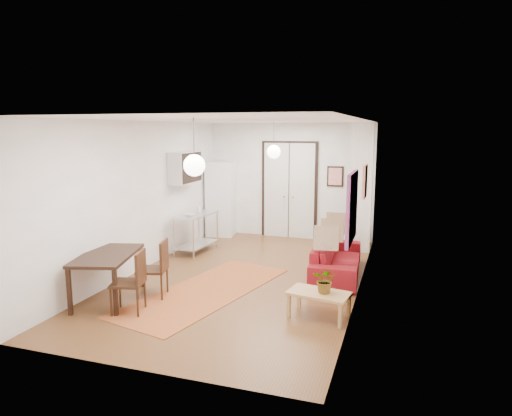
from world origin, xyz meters
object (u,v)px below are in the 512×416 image
(dining_table, at_px, (107,259))
(sofa, at_px, (337,259))
(coffee_table, at_px, (319,296))
(dining_chair_far, at_px, (131,275))
(fridge, at_px, (221,199))
(dining_chair_near, at_px, (155,263))
(kitchen_counter, at_px, (196,227))
(black_side_chair, at_px, (357,223))

(dining_table, bearing_deg, sofa, 36.13)
(coffee_table, height_order, dining_chair_far, dining_chair_far)
(fridge, relative_size, dining_table, 1.24)
(dining_table, bearing_deg, dining_chair_near, 36.59)
(fridge, height_order, dining_chair_near, fridge)
(sofa, relative_size, coffee_table, 2.23)
(coffee_table, bearing_deg, dining_chair_near, 177.82)
(sofa, height_order, dining_chair_far, dining_chair_far)
(kitchen_counter, bearing_deg, sofa, -6.55)
(coffee_table, bearing_deg, dining_chair_far, -167.90)
(dining_chair_far, bearing_deg, coffee_table, 87.05)
(dining_chair_far, bearing_deg, kitchen_counter, 173.68)
(fridge, distance_m, dining_chair_near, 4.48)
(coffee_table, bearing_deg, sofa, 91.09)
(coffee_table, relative_size, dining_chair_near, 1.01)
(dining_chair_near, bearing_deg, coffee_table, 72.77)
(dining_chair_near, height_order, dining_chair_far, same)
(dining_table, xyz_separation_m, black_side_chair, (3.45, 4.95, -0.16))
(fridge, bearing_deg, kitchen_counter, -94.42)
(dining_chair_near, relative_size, dining_chair_far, 1.00)
(kitchen_counter, relative_size, black_side_chair, 1.33)
(sofa, distance_m, coffee_table, 2.09)
(sofa, distance_m, black_side_chair, 2.53)
(dining_table, relative_size, black_side_chair, 1.71)
(dining_chair_near, bearing_deg, black_side_chair, 132.67)
(dining_table, distance_m, dining_chair_far, 0.67)
(dining_table, bearing_deg, kitchen_counter, 88.48)
(dining_chair_far, bearing_deg, fridge, 171.93)
(sofa, xyz_separation_m, dining_chair_far, (-2.73, -2.69, 0.24))
(dining_chair_far, xyz_separation_m, black_side_chair, (2.85, 5.21, -0.02))
(kitchen_counter, relative_size, fridge, 0.63)
(dining_chair_near, xyz_separation_m, dining_chair_far, (0.00, -0.70, 0.00))
(sofa, distance_m, fridge, 4.20)
(kitchen_counter, bearing_deg, dining_chair_near, -73.71)
(sofa, distance_m, dining_chair_far, 3.84)
(sofa, xyz_separation_m, black_side_chair, (0.11, 2.52, 0.22))
(sofa, height_order, dining_chair_near, dining_chair_near)
(dining_chair_near, bearing_deg, kitchen_counter, 175.92)
(coffee_table, height_order, black_side_chair, black_side_chair)
(coffee_table, xyz_separation_m, black_side_chair, (0.07, 4.61, 0.19))
(coffee_table, bearing_deg, kitchen_counter, 139.84)
(dining_table, height_order, dining_chair_near, dining_chair_near)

